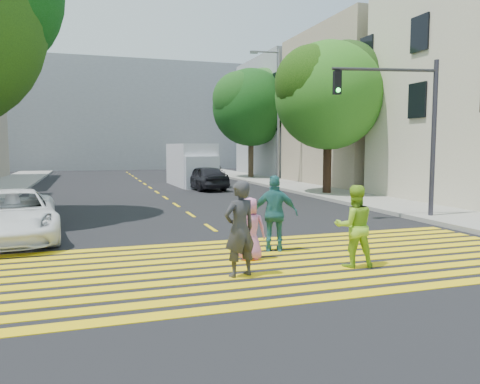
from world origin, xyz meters
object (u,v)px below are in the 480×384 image
pedestrian_man (240,229)px  pedestrian_extra (275,214)px  dark_car_near (205,178)px  silver_car (183,170)px  pedestrian_child (250,229)px  tree_right_near (330,90)px  white_sedan (12,215)px  traffic_signal (406,117)px  dark_car_parked (210,173)px  white_van (192,166)px  tree_right_far (252,103)px  pedestrian_woman (354,226)px

pedestrian_man → pedestrian_extra: size_ratio=1.02×
dark_car_near → silver_car: bearing=-101.6°
pedestrian_child → silver_car: (3.72, 27.10, -0.05)m
pedestrian_extra → pedestrian_man: bearing=72.3°
tree_right_near → silver_car: bearing=107.0°
silver_car → pedestrian_man: bearing=80.5°
white_sedan → traffic_signal: bearing=-7.7°
pedestrian_extra → dark_car_parked: 23.08m
white_van → pedestrian_child: bearing=-100.2°
tree_right_near → tree_right_far: size_ratio=0.91×
pedestrian_extra → white_sedan: 7.13m
tree_right_far → silver_car: size_ratio=1.95×
dark_car_near → traffic_signal: traffic_signal is taller
tree_right_near → pedestrian_child: 15.25m
tree_right_far → pedestrian_man: tree_right_far is taller
pedestrian_child → white_sedan: pedestrian_child is taller
pedestrian_extra → white_van: size_ratio=0.32×
white_van → dark_car_parked: bearing=56.8°
white_van → traffic_signal: (3.94, -16.18, 2.23)m
tree_right_near → silver_car: (-4.66, 15.26, -4.74)m
traffic_signal → pedestrian_man: bearing=-135.5°
white_van → silver_car: bearing=82.1°
white_sedan → dark_car_parked: white_sedan is taller
pedestrian_man → dark_car_parked: bearing=-119.5°
tree_right_near → pedestrian_man: tree_right_near is taller
pedestrian_man → pedestrian_extra: 2.36m
tree_right_near → white_van: bearing=123.9°
pedestrian_extra → white_van: (2.11, 19.32, 0.36)m
tree_right_near → tree_right_far: (0.50, 13.35, 0.50)m
white_sedan → silver_car: (9.10, 23.03, -0.03)m
pedestrian_man → pedestrian_woman: pedestrian_man is taller
dark_car_parked → tree_right_far: bearing=26.6°
white_sedan → tree_right_near: bearing=23.3°
silver_car → traffic_signal: size_ratio=0.82×
pedestrian_man → white_sedan: size_ratio=0.39×
traffic_signal → pedestrian_child: bearing=-140.3°
silver_car → dark_car_parked: bearing=108.1°
tree_right_near → pedestrian_woman: tree_right_near is taller
tree_right_near → dark_car_parked: size_ratio=2.07×
tree_right_near → pedestrian_child: bearing=-125.3°
white_sedan → silver_car: 24.77m
dark_car_near → white_sedan: bearing=48.8°
dark_car_near → white_van: size_ratio=0.72×
pedestrian_child → tree_right_far: bearing=-93.5°
white_sedan → dark_car_near: dark_car_near is taller
tree_right_far → white_van: size_ratio=1.50×
white_sedan → traffic_signal: (12.28, -0.32, 2.84)m
pedestrian_child → dark_car_near: 17.20m
silver_car → white_van: white_van is taller
pedestrian_man → traffic_signal: traffic_signal is taller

